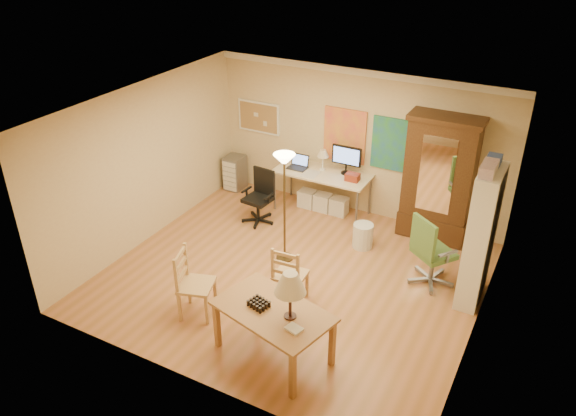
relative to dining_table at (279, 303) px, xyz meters
The scene contains 16 objects.
floor 1.99m from the dining_table, 112.14° to the left, with size 5.50×5.50×0.00m, color #A36A3A.
crown_molding 4.54m from the dining_table, 99.31° to the left, with size 5.50×0.08×0.12m, color white.
corkboard 4.99m from the dining_table, 123.42° to the left, with size 0.90×0.04×0.62m, color #AA8750.
art_panel_left 4.27m from the dining_table, 102.63° to the left, with size 0.80×0.04×1.00m, color gold.
art_panel_right 4.17m from the dining_table, 90.35° to the left, with size 0.75×0.04×0.95m, color #246490.
dining_table is the anchor object (origin of this frame).
ladder_chair_back 1.23m from the dining_table, 111.73° to the left, with size 0.47×0.45×0.95m.
ladder_chair_left 1.54m from the dining_table, behind, with size 0.58×0.59×1.02m.
torchiere_lamp 2.36m from the dining_table, 116.79° to the left, with size 0.34×0.34×1.85m.
computer_desk 4.01m from the dining_table, 106.72° to the left, with size 1.76×0.77×1.33m.
office_chair_black 3.60m from the dining_table, 124.87° to the left, with size 0.61×0.61×0.99m.
office_chair_green 2.83m from the dining_table, 63.63° to the left, with size 0.73×0.74×1.16m.
drawer_cart 4.99m from the dining_table, 129.37° to the left, with size 0.35×0.42×0.69m.
armoire 4.00m from the dining_table, 77.09° to the left, with size 1.19×0.57×2.19m.
bookshelf 3.07m from the dining_table, 52.35° to the left, with size 0.31×0.82×2.06m.
wastebin 3.04m from the dining_table, 90.74° to the left, with size 0.34×0.34×0.43m, color silver.
Camera 1 is at (3.33, -6.39, 5.13)m, focal length 35.00 mm.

